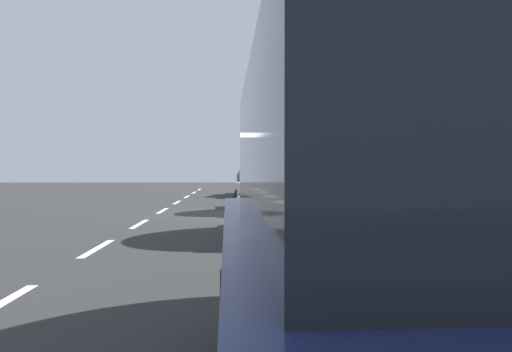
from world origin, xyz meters
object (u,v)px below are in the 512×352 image
(parked_suv_dark_blue_nearest, at_px, (427,271))
(parked_pickup_grey_far, at_px, (258,178))
(parked_sedan_silver_mid, at_px, (264,188))
(bicycle_at_curb, at_px, (275,192))
(street_tree_mid_block, at_px, (361,69))
(parked_sedan_tan_second, at_px, (281,200))
(street_tree_corner, at_px, (296,118))
(cyclist_with_backpack, at_px, (280,177))
(street_tree_far_end, at_px, (323,91))

(parked_suv_dark_blue_nearest, bearing_deg, parked_pickup_grey_far, 89.80)
(parked_suv_dark_blue_nearest, distance_m, parked_sedan_silver_mid, 16.01)
(bicycle_at_curb, distance_m, street_tree_mid_block, 11.39)
(parked_sedan_tan_second, relative_size, street_tree_corner, 0.87)
(cyclist_with_backpack, relative_size, street_tree_far_end, 0.32)
(parked_pickup_grey_far, relative_size, cyclist_with_backpack, 3.15)
(cyclist_with_backpack, bearing_deg, street_tree_corner, 76.66)
(parked_sedan_silver_mid, relative_size, parked_pickup_grey_far, 0.83)
(parked_suv_dark_blue_nearest, distance_m, street_tree_mid_block, 11.70)
(parked_sedan_tan_second, xyz_separation_m, street_tree_mid_block, (2.13, 1.55, 3.22))
(bicycle_at_curb, xyz_separation_m, street_tree_far_end, (1.49, -4.53, 3.89))
(parked_sedan_silver_mid, height_order, cyclist_with_backpack, cyclist_with_backpack)
(parked_pickup_grey_far, distance_m, cyclist_with_backpack, 4.48)
(parked_sedan_tan_second, bearing_deg, bicycle_at_curb, 86.99)
(bicycle_at_curb, xyz_separation_m, street_tree_mid_block, (1.49, -10.70, 3.61))
(bicycle_at_curb, bearing_deg, street_tree_far_end, -71.80)
(parked_sedan_tan_second, bearing_deg, street_tree_mid_block, 36.06)
(parked_suv_dark_blue_nearest, bearing_deg, street_tree_corner, 85.31)
(street_tree_corner, bearing_deg, parked_pickup_grey_far, -156.00)
(parked_pickup_grey_far, relative_size, street_tree_mid_block, 1.00)
(parked_suv_dark_blue_nearest, xyz_separation_m, street_tree_corner, (2.19, 26.70, 3.08))
(parked_suv_dark_blue_nearest, xyz_separation_m, street_tree_far_end, (2.19, 17.28, 3.24))
(parked_sedan_silver_mid, relative_size, street_tree_mid_block, 0.83)
(parked_sedan_silver_mid, relative_size, street_tree_far_end, 0.84)
(parked_pickup_grey_far, distance_m, street_tree_far_end, 9.37)
(parked_sedan_silver_mid, bearing_deg, street_tree_corner, 78.17)
(parked_suv_dark_blue_nearest, bearing_deg, street_tree_far_end, 82.78)
(cyclist_with_backpack, distance_m, street_tree_corner, 6.28)
(parked_sedan_tan_second, distance_m, street_tree_corner, 17.60)
(parked_sedan_silver_mid, distance_m, bicycle_at_curb, 5.86)
(parked_pickup_grey_far, relative_size, bicycle_at_curb, 3.13)
(bicycle_at_curb, xyz_separation_m, cyclist_with_backpack, (0.22, -0.44, 0.67))
(street_tree_far_end, bearing_deg, parked_sedan_tan_second, -105.45)
(cyclist_with_backpack, bearing_deg, street_tree_mid_block, -82.96)
(cyclist_with_backpack, xyz_separation_m, street_tree_mid_block, (1.27, -10.25, 2.93))
(parked_pickup_grey_far, xyz_separation_m, street_tree_far_end, (2.10, -8.49, 3.36))
(bicycle_at_curb, bearing_deg, parked_sedan_silver_mid, -97.36)
(parked_suv_dark_blue_nearest, relative_size, parked_pickup_grey_far, 0.88)
(bicycle_at_curb, height_order, street_tree_corner, street_tree_corner)
(parked_sedan_tan_second, relative_size, street_tree_mid_block, 0.84)
(parked_sedan_silver_mid, xyz_separation_m, street_tree_far_end, (2.24, 1.27, 3.51))
(parked_pickup_grey_far, bearing_deg, street_tree_mid_block, -81.85)
(parked_suv_dark_blue_nearest, height_order, parked_sedan_tan_second, parked_suv_dark_blue_nearest)
(parked_sedan_tan_second, height_order, street_tree_mid_block, street_tree_mid_block)
(parked_sedan_tan_second, distance_m, street_tree_far_end, 8.74)
(street_tree_mid_block, bearing_deg, parked_sedan_tan_second, -143.94)
(street_tree_mid_block, bearing_deg, parked_pickup_grey_far, 98.15)
(parked_pickup_grey_far, height_order, cyclist_with_backpack, parked_pickup_grey_far)
(street_tree_mid_block, height_order, street_tree_corner, street_tree_mid_block)
(parked_sedan_silver_mid, xyz_separation_m, parked_pickup_grey_far, (0.14, 9.76, 0.15))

